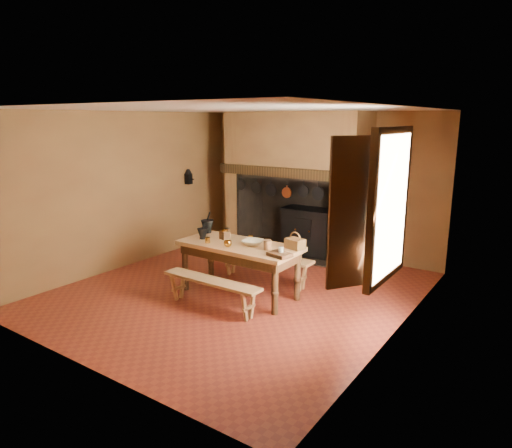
{
  "coord_description": "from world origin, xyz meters",
  "views": [
    {
      "loc": [
        4.08,
        -5.42,
        2.66
      ],
      "look_at": [
        0.14,
        0.3,
        1.06
      ],
      "focal_mm": 32.0,
      "sensor_mm": 36.0,
      "label": 1
    }
  ],
  "objects_px": {
    "bench_front": "(211,287)",
    "coffee_grinder": "(225,234)",
    "mixing_bowl": "(253,242)",
    "work_table": "(239,252)",
    "wicker_basket": "(295,243)",
    "iron_range": "(309,231)"
  },
  "relations": [
    {
      "from": "coffee_grinder",
      "to": "wicker_basket",
      "type": "xyz_separation_m",
      "value": [
        1.18,
        0.15,
        0.01
      ]
    },
    {
      "from": "iron_range",
      "to": "bench_front",
      "type": "bearing_deg",
      "value": -87.4
    },
    {
      "from": "mixing_bowl",
      "to": "work_table",
      "type": "bearing_deg",
      "value": -162.52
    },
    {
      "from": "coffee_grinder",
      "to": "mixing_bowl",
      "type": "height_order",
      "value": "coffee_grinder"
    },
    {
      "from": "work_table",
      "to": "iron_range",
      "type": "bearing_deg",
      "value": 93.29
    },
    {
      "from": "iron_range",
      "to": "work_table",
      "type": "bearing_deg",
      "value": -86.71
    },
    {
      "from": "mixing_bowl",
      "to": "wicker_basket",
      "type": "relative_size",
      "value": 1.06
    },
    {
      "from": "bench_front",
      "to": "mixing_bowl",
      "type": "distance_m",
      "value": 0.93
    },
    {
      "from": "work_table",
      "to": "wicker_basket",
      "type": "bearing_deg",
      "value": 17.17
    },
    {
      "from": "coffee_grinder",
      "to": "iron_range",
      "type": "bearing_deg",
      "value": 100.97
    },
    {
      "from": "work_table",
      "to": "wicker_basket",
      "type": "height_order",
      "value": "wicker_basket"
    },
    {
      "from": "work_table",
      "to": "coffee_grinder",
      "type": "xyz_separation_m",
      "value": [
        -0.36,
        0.1,
        0.2
      ]
    },
    {
      "from": "bench_front",
      "to": "wicker_basket",
      "type": "bearing_deg",
      "value": 48.45
    },
    {
      "from": "bench_front",
      "to": "coffee_grinder",
      "type": "relative_size",
      "value": 8.09
    },
    {
      "from": "bench_front",
      "to": "coffee_grinder",
      "type": "xyz_separation_m",
      "value": [
        -0.36,
        0.77,
        0.56
      ]
    },
    {
      "from": "bench_front",
      "to": "wicker_basket",
      "type": "height_order",
      "value": "wicker_basket"
    },
    {
      "from": "mixing_bowl",
      "to": "coffee_grinder",
      "type": "bearing_deg",
      "value": 176.33
    },
    {
      "from": "bench_front",
      "to": "mixing_bowl",
      "type": "height_order",
      "value": "mixing_bowl"
    },
    {
      "from": "bench_front",
      "to": "coffee_grinder",
      "type": "distance_m",
      "value": 1.02
    },
    {
      "from": "coffee_grinder",
      "to": "wicker_basket",
      "type": "height_order",
      "value": "wicker_basket"
    },
    {
      "from": "mixing_bowl",
      "to": "iron_range",
      "type": "bearing_deg",
      "value": 98.12
    },
    {
      "from": "iron_range",
      "to": "work_table",
      "type": "relative_size",
      "value": 0.85
    }
  ]
}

